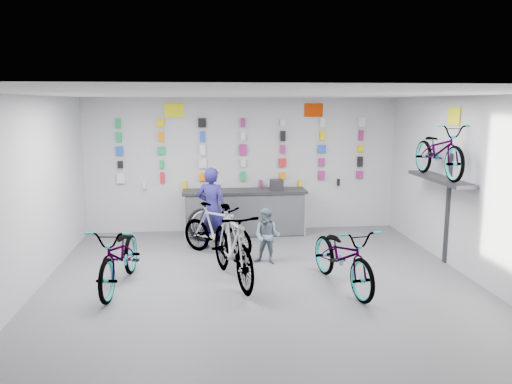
{
  "coord_description": "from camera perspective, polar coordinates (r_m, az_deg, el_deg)",
  "views": [
    {
      "loc": [
        -0.86,
        -7.17,
        2.87
      ],
      "look_at": [
        0.03,
        1.4,
        1.34
      ],
      "focal_mm": 35.0,
      "sensor_mm": 36.0,
      "label": 1
    }
  ],
  "objects": [
    {
      "name": "sign_left",
      "position": [
        11.17,
        -9.33,
        9.19
      ],
      "size": [
        0.42,
        0.02,
        0.3
      ],
      "primitive_type": "cube",
      "color": "yellow",
      "rests_on": "wall_back"
    },
    {
      "name": "bike_right",
      "position": [
        8.0,
        9.91,
        -7.19
      ],
      "size": [
        1.06,
        2.06,
        1.03
      ],
      "primitive_type": "imported",
      "rotation": [
        0.0,
        0.0,
        0.2
      ],
      "color": "gray",
      "rests_on": "floor"
    },
    {
      "name": "ceiling",
      "position": [
        7.22,
        0.93,
        11.12
      ],
      "size": [
        8.0,
        8.0,
        0.0
      ],
      "primitive_type": "plane",
      "rotation": [
        3.14,
        0.0,
        0.0
      ],
      "color": "white",
      "rests_on": "wall_back"
    },
    {
      "name": "sign_side",
      "position": [
        9.43,
        21.7,
        8.05
      ],
      "size": [
        0.02,
        0.4,
        0.3
      ],
      "primitive_type": "cube",
      "color": "yellow",
      "rests_on": "wall_right"
    },
    {
      "name": "wall_front",
      "position": [
        3.56,
        8.75,
        -12.69
      ],
      "size": [
        7.0,
        0.0,
        7.0
      ],
      "primitive_type": "plane",
      "rotation": [
        -1.57,
        0.0,
        0.0
      ],
      "color": "silver",
      "rests_on": "floor"
    },
    {
      "name": "merch_wall",
      "position": [
        11.19,
        -1.46,
        4.52
      ],
      "size": [
        5.56,
        0.08,
        1.56
      ],
      "color": "silver",
      "rests_on": "wall_back"
    },
    {
      "name": "wall_bracket",
      "position": [
        9.46,
        20.42,
        0.91
      ],
      "size": [
        0.39,
        1.9,
        2.0
      ],
      "color": "#333338",
      "rests_on": "wall_right"
    },
    {
      "name": "sign_right",
      "position": [
        11.42,
        6.6,
        9.28
      ],
      "size": [
        0.42,
        0.02,
        0.3
      ],
      "primitive_type": "cube",
      "color": "#BD3002",
      "rests_on": "wall_back"
    },
    {
      "name": "wall_right",
      "position": [
        8.5,
        25.02,
        -0.14
      ],
      "size": [
        0.0,
        8.0,
        8.0
      ],
      "primitive_type": "plane",
      "rotation": [
        1.57,
        0.0,
        -1.57
      ],
      "color": "silver",
      "rests_on": "floor"
    },
    {
      "name": "wall_left",
      "position": [
        7.76,
        -25.7,
        -1.09
      ],
      "size": [
        0.0,
        8.0,
        8.0
      ],
      "primitive_type": "plane",
      "rotation": [
        1.57,
        0.0,
        1.57
      ],
      "color": "silver",
      "rests_on": "floor"
    },
    {
      "name": "bike_service",
      "position": [
        9.52,
        -4.52,
        -4.34
      ],
      "size": [
        1.56,
        1.47,
        1.01
      ],
      "primitive_type": "imported",
      "rotation": [
        0.0,
        0.0,
        0.84
      ],
      "color": "gray",
      "rests_on": "floor"
    },
    {
      "name": "counter",
      "position": [
        11.01,
        -1.3,
        -2.42
      ],
      "size": [
        2.7,
        0.66,
        1.0
      ],
      "color": "black",
      "rests_on": "floor"
    },
    {
      "name": "wall_back",
      "position": [
        11.29,
        -1.51,
        3.12
      ],
      "size": [
        7.0,
        0.0,
        7.0
      ],
      "primitive_type": "plane",
      "rotation": [
        1.57,
        0.0,
        0.0
      ],
      "color": "silver",
      "rests_on": "floor"
    },
    {
      "name": "bike_center",
      "position": [
        8.1,
        -2.73,
        -6.11
      ],
      "size": [
        1.06,
        2.12,
        1.22
      ],
      "primitive_type": "imported",
      "rotation": [
        0.0,
        0.0,
        0.25
      ],
      "color": "gray",
      "rests_on": "floor"
    },
    {
      "name": "bike_wall",
      "position": [
        9.36,
        20.21,
        4.46
      ],
      "size": [
        0.63,
        1.8,
        0.95
      ],
      "primitive_type": "imported",
      "color": "gray",
      "rests_on": "wall_bracket"
    },
    {
      "name": "customer",
      "position": [
        9.03,
        1.28,
        -5.06
      ],
      "size": [
        0.61,
        0.55,
        1.02
      ],
      "primitive_type": "imported",
      "rotation": [
        0.0,
        0.0,
        -0.41
      ],
      "color": "slate",
      "rests_on": "floor"
    },
    {
      "name": "register",
      "position": [
        10.98,
        2.36,
        0.86
      ],
      "size": [
        0.29,
        0.31,
        0.22
      ],
      "primitive_type": "cube",
      "rotation": [
        0.0,
        0.0,
        -0.04
      ],
      "color": "black",
      "rests_on": "counter"
    },
    {
      "name": "spare_wheel",
      "position": [
        10.64,
        -5.87,
        -3.69
      ],
      "size": [
        0.74,
        0.34,
        0.71
      ],
      "rotation": [
        0.0,
        0.0,
        0.06
      ],
      "color": "black",
      "rests_on": "floor"
    },
    {
      "name": "clerk",
      "position": [
        9.89,
        -5.07,
        -1.89
      ],
      "size": [
        0.71,
        0.59,
        1.65
      ],
      "primitive_type": "imported",
      "rotation": [
        0.0,
        0.0,
        2.75
      ],
      "color": "#1B1855",
      "rests_on": "floor"
    },
    {
      "name": "floor",
      "position": [
        7.77,
        0.87,
        -11.59
      ],
      "size": [
        8.0,
        8.0,
        0.0
      ],
      "primitive_type": "plane",
      "color": "#525257",
      "rests_on": "ground"
    },
    {
      "name": "bike_left",
      "position": [
        8.17,
        -15.27,
        -7.02
      ],
      "size": [
        0.91,
        2.04,
        1.04
      ],
      "primitive_type": "imported",
      "rotation": [
        0.0,
        0.0,
        -0.12
      ],
      "color": "gray",
      "rests_on": "floor"
    }
  ]
}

